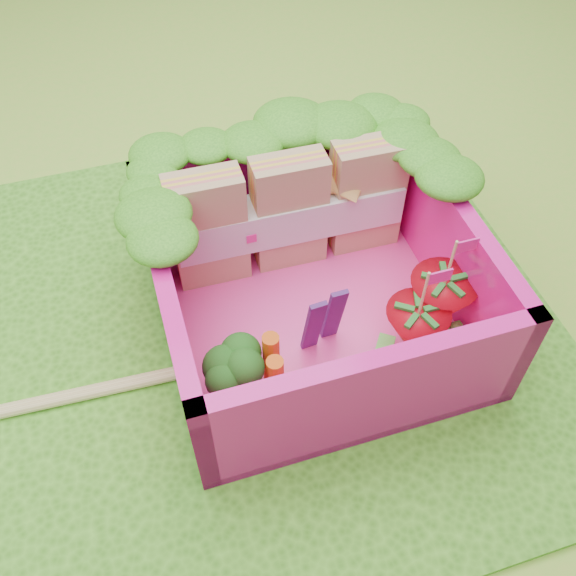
% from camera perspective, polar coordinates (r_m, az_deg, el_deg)
% --- Properties ---
extents(ground, '(14.00, 14.00, 0.00)m').
position_cam_1_polar(ground, '(2.95, -2.56, -3.03)').
color(ground, '#87D23B').
rests_on(ground, ground).
extents(placemat, '(2.60, 2.60, 0.03)m').
position_cam_1_polar(placemat, '(2.93, -2.57, -2.86)').
color(placemat, '#418C1F').
rests_on(placemat, ground).
extents(bento_floor, '(1.30, 1.30, 0.05)m').
position_cam_1_polar(bento_floor, '(2.90, 2.20, -2.31)').
color(bento_floor, '#FF41A1').
rests_on(bento_floor, placemat).
extents(bento_box, '(1.30, 1.30, 0.55)m').
position_cam_1_polar(bento_box, '(2.71, 2.35, 0.90)').
color(bento_box, '#F0148F').
rests_on(bento_box, placemat).
extents(lettuce_ruffle, '(1.43, 0.77, 0.11)m').
position_cam_1_polar(lettuce_ruffle, '(2.79, -0.46, 12.07)').
color(lettuce_ruffle, '#2A7F17').
rests_on(lettuce_ruffle, bento_box).
extents(sandwich_stack, '(1.07, 0.19, 0.58)m').
position_cam_1_polar(sandwich_stack, '(2.90, 0.22, 6.75)').
color(sandwich_stack, tan).
rests_on(sandwich_stack, bento_floor).
extents(broccoli, '(0.31, 0.31, 0.26)m').
position_cam_1_polar(broccoli, '(2.49, -4.79, -7.25)').
color(broccoli, '#548E44').
rests_on(broccoli, bento_floor).
extents(carrot_sticks, '(0.08, 0.16, 0.28)m').
position_cam_1_polar(carrot_sticks, '(2.54, -1.33, -7.17)').
color(carrot_sticks, '#D75F12').
rests_on(carrot_sticks, bento_floor).
extents(purple_wedges, '(0.17, 0.05, 0.38)m').
position_cam_1_polar(purple_wedges, '(2.62, 3.19, -2.88)').
color(purple_wedges, '#481B60').
rests_on(purple_wedges, bento_floor).
extents(strawberry_left, '(0.26, 0.26, 0.50)m').
position_cam_1_polar(strawberry_left, '(2.70, 11.16, -3.78)').
color(strawberry_left, red).
rests_on(strawberry_left, bento_floor).
extents(strawberry_right, '(0.28, 0.28, 0.52)m').
position_cam_1_polar(strawberry_right, '(2.80, 13.28, -1.30)').
color(strawberry_right, red).
rests_on(strawberry_right, bento_floor).
extents(snap_peas, '(0.62, 0.30, 0.05)m').
position_cam_1_polar(snap_peas, '(2.78, 11.04, -5.49)').
color(snap_peas, '#52B539').
rests_on(snap_peas, bento_floor).
extents(chopsticks, '(2.24, 0.16, 0.04)m').
position_cam_1_polar(chopsticks, '(2.86, -22.59, -9.74)').
color(chopsticks, '#D1B973').
rests_on(chopsticks, placemat).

